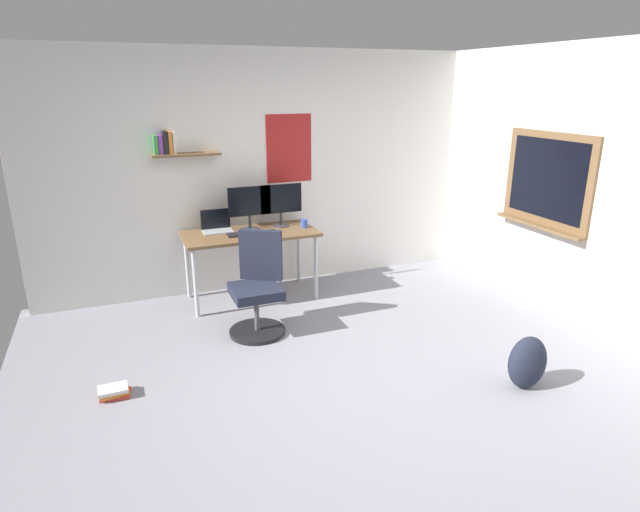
{
  "coord_description": "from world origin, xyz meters",
  "views": [
    {
      "loc": [
        -1.57,
        -3.22,
        2.24
      ],
      "look_at": [
        -0.01,
        0.71,
        0.85
      ],
      "focal_mm": 29.64,
      "sensor_mm": 36.0,
      "label": 1
    }
  ],
  "objects_px": {
    "laptop": "(217,226)",
    "book_stack_on_floor": "(114,392)",
    "keyboard": "(245,234)",
    "office_chair": "(258,290)",
    "monitor_primary": "(250,205)",
    "coffee_mug": "(304,223)",
    "desk": "(250,239)",
    "monitor_secondary": "(281,202)",
    "backpack": "(527,363)",
    "computer_mouse": "(271,231)"
  },
  "relations": [
    {
      "from": "book_stack_on_floor",
      "to": "desk",
      "type": "bearing_deg",
      "value": 45.69
    },
    {
      "from": "desk",
      "to": "office_chair",
      "type": "xyz_separation_m",
      "value": [
        -0.15,
        -0.81,
        -0.26
      ]
    },
    {
      "from": "keyboard",
      "to": "coffee_mug",
      "type": "distance_m",
      "value": 0.67
    },
    {
      "from": "coffee_mug",
      "to": "backpack",
      "type": "xyz_separation_m",
      "value": [
        0.89,
        -2.49,
        -0.58
      ]
    },
    {
      "from": "laptop",
      "to": "book_stack_on_floor",
      "type": "xyz_separation_m",
      "value": [
        -1.14,
        -1.65,
        -0.76
      ]
    },
    {
      "from": "monitor_secondary",
      "to": "coffee_mug",
      "type": "relative_size",
      "value": 5.04
    },
    {
      "from": "book_stack_on_floor",
      "to": "monitor_secondary",
      "type": "bearing_deg",
      "value": 41.01
    },
    {
      "from": "keyboard",
      "to": "backpack",
      "type": "distance_m",
      "value": 2.95
    },
    {
      "from": "office_chair",
      "to": "coffee_mug",
      "type": "relative_size",
      "value": 10.33
    },
    {
      "from": "office_chair",
      "to": "monitor_primary",
      "type": "relative_size",
      "value": 2.05
    },
    {
      "from": "keyboard",
      "to": "book_stack_on_floor",
      "type": "height_order",
      "value": "keyboard"
    },
    {
      "from": "monitor_primary",
      "to": "coffee_mug",
      "type": "relative_size",
      "value": 5.04
    },
    {
      "from": "monitor_primary",
      "to": "book_stack_on_floor",
      "type": "xyz_separation_m",
      "value": [
        -1.49,
        -1.6,
        -0.97
      ]
    },
    {
      "from": "monitor_primary",
      "to": "keyboard",
      "type": "xyz_separation_m",
      "value": [
        -0.1,
        -0.19,
        -0.26
      ]
    },
    {
      "from": "book_stack_on_floor",
      "to": "laptop",
      "type": "bearing_deg",
      "value": 55.28
    },
    {
      "from": "monitor_secondary",
      "to": "monitor_primary",
      "type": "bearing_deg",
      "value": 180.0
    },
    {
      "from": "laptop",
      "to": "computer_mouse",
      "type": "bearing_deg",
      "value": -24.6
    },
    {
      "from": "laptop",
      "to": "monitor_primary",
      "type": "height_order",
      "value": "monitor_primary"
    },
    {
      "from": "laptop",
      "to": "computer_mouse",
      "type": "height_order",
      "value": "laptop"
    },
    {
      "from": "monitor_primary",
      "to": "monitor_secondary",
      "type": "distance_m",
      "value": 0.35
    },
    {
      "from": "coffee_mug",
      "to": "backpack",
      "type": "relative_size",
      "value": 0.22
    },
    {
      "from": "monitor_primary",
      "to": "book_stack_on_floor",
      "type": "distance_m",
      "value": 2.39
    },
    {
      "from": "laptop",
      "to": "monitor_primary",
      "type": "relative_size",
      "value": 0.67
    },
    {
      "from": "monitor_secondary",
      "to": "book_stack_on_floor",
      "type": "bearing_deg",
      "value": -138.99
    },
    {
      "from": "keyboard",
      "to": "office_chair",
      "type": "bearing_deg",
      "value": -96.17
    },
    {
      "from": "office_chair",
      "to": "book_stack_on_floor",
      "type": "bearing_deg",
      "value": -152.47
    },
    {
      "from": "desk",
      "to": "monitor_secondary",
      "type": "bearing_deg",
      "value": 15.76
    },
    {
      "from": "desk",
      "to": "computer_mouse",
      "type": "xyz_separation_m",
      "value": [
        0.21,
        -0.08,
        0.09
      ]
    },
    {
      "from": "laptop",
      "to": "backpack",
      "type": "relative_size",
      "value": 0.73
    },
    {
      "from": "coffee_mug",
      "to": "office_chair",
      "type": "bearing_deg",
      "value": -133.87
    },
    {
      "from": "desk",
      "to": "laptop",
      "type": "relative_size",
      "value": 4.51
    },
    {
      "from": "monitor_primary",
      "to": "keyboard",
      "type": "bearing_deg",
      "value": -118.63
    },
    {
      "from": "coffee_mug",
      "to": "book_stack_on_floor",
      "type": "relative_size",
      "value": 0.4
    },
    {
      "from": "laptop",
      "to": "coffee_mug",
      "type": "bearing_deg",
      "value": -11.77
    },
    {
      "from": "monitor_secondary",
      "to": "backpack",
      "type": "height_order",
      "value": "monitor_secondary"
    },
    {
      "from": "desk",
      "to": "laptop",
      "type": "height_order",
      "value": "laptop"
    },
    {
      "from": "office_chair",
      "to": "book_stack_on_floor",
      "type": "relative_size",
      "value": 4.09
    },
    {
      "from": "laptop",
      "to": "keyboard",
      "type": "bearing_deg",
      "value": -44.49
    },
    {
      "from": "desk",
      "to": "book_stack_on_floor",
      "type": "distance_m",
      "value": 2.18
    },
    {
      "from": "keyboard",
      "to": "book_stack_on_floor",
      "type": "distance_m",
      "value": 2.1
    },
    {
      "from": "office_chair",
      "to": "laptop",
      "type": "relative_size",
      "value": 3.06
    },
    {
      "from": "book_stack_on_floor",
      "to": "coffee_mug",
      "type": "bearing_deg",
      "value": 35.37
    },
    {
      "from": "office_chair",
      "to": "keyboard",
      "type": "bearing_deg",
      "value": 83.83
    },
    {
      "from": "desk",
      "to": "keyboard",
      "type": "height_order",
      "value": "keyboard"
    },
    {
      "from": "desk",
      "to": "coffee_mug",
      "type": "xyz_separation_m",
      "value": [
        0.6,
        -0.03,
        0.12
      ]
    },
    {
      "from": "computer_mouse",
      "to": "backpack",
      "type": "bearing_deg",
      "value": -62.26
    },
    {
      "from": "laptop",
      "to": "book_stack_on_floor",
      "type": "relative_size",
      "value": 1.33
    },
    {
      "from": "monitor_secondary",
      "to": "computer_mouse",
      "type": "relative_size",
      "value": 4.46
    },
    {
      "from": "keyboard",
      "to": "computer_mouse",
      "type": "distance_m",
      "value": 0.28
    },
    {
      "from": "computer_mouse",
      "to": "coffee_mug",
      "type": "height_order",
      "value": "coffee_mug"
    }
  ]
}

